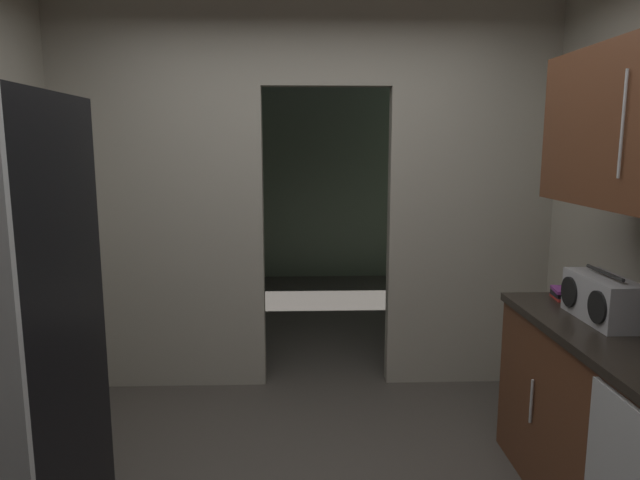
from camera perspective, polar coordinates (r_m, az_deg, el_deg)
kitchen_partition at (r=3.90m, az=-1.81°, el=6.29°), size 3.38×0.12×2.77m
adjoining_room_shell at (r=6.15m, az=-1.57°, el=6.70°), size 3.38×3.41×2.77m
lower_cabinet_run at (r=2.88m, az=29.23°, el=-17.37°), size 0.63×1.66×0.88m
boombox at (r=2.93m, az=26.44°, el=-5.31°), size 0.19×0.44×0.24m
book_stack at (r=3.27m, az=23.41°, el=-4.98°), size 0.15×0.17×0.06m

